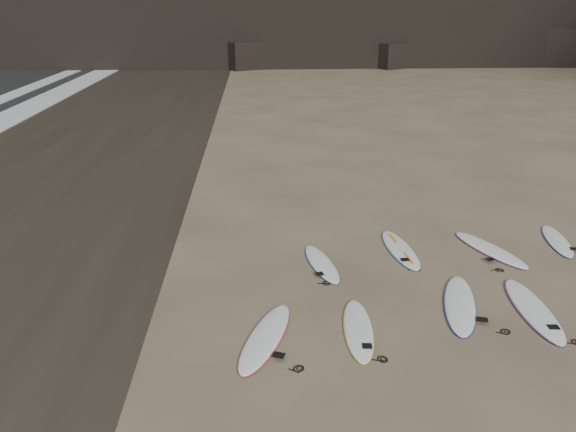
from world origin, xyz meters
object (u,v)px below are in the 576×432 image
surfboard_0 (265,337)px  surfboard_1 (358,329)px  surfboard_3 (533,309)px  surfboard_7 (490,249)px  surfboard_6 (400,249)px  surfboard_5 (322,263)px  surfboard_8 (557,241)px  surfboard_2 (460,304)px

surfboard_0 → surfboard_1: bearing=25.1°
surfboard_3 → surfboard_7: 3.07m
surfboard_0 → surfboard_3: (5.71, 0.72, 0.00)m
surfboard_1 → surfboard_6: size_ratio=0.92×
surfboard_5 → surfboard_8: same height
surfboard_0 → surfboard_6: 5.34m
surfboard_3 → surfboard_7: surfboard_3 is taller
surfboard_3 → surfboard_8: size_ratio=1.22×
surfboard_5 → surfboard_8: (6.59, 1.04, -0.00)m
surfboard_3 → surfboard_5: bearing=153.0°
surfboard_0 → surfboard_2: size_ratio=0.96×
surfboard_0 → surfboard_6: (3.63, 3.91, -0.00)m
surfboard_3 → surfboard_6: bearing=126.3°
surfboard_2 → surfboard_6: (-0.59, 2.88, -0.00)m
surfboard_5 → surfboard_7: bearing=-3.9°
surfboard_1 → surfboard_8: bearing=38.0°
surfboard_5 → surfboard_6: (2.17, 0.72, 0.01)m
surfboard_5 → surfboard_6: bearing=7.2°
surfboard_5 → surfboard_0: bearing=-126.0°
surfboard_3 → surfboard_1: bearing=-168.9°
surfboard_6 → surfboard_7: surfboard_7 is taller
surfboard_0 → surfboard_3: 5.75m
surfboard_1 → surfboard_2: size_ratio=0.87×
surfboard_1 → surfboard_7: 5.47m
surfboard_2 → surfboard_8: 4.99m
surfboard_1 → surfboard_8: size_ratio=1.04×
surfboard_2 → surfboard_3: surfboard_3 is taller
surfboard_1 → surfboard_3: 3.89m
surfboard_5 → surfboard_6: size_ratio=0.89×
surfboard_0 → surfboard_5: surfboard_0 is taller
surfboard_3 → surfboard_0: bearing=-169.6°
surfboard_7 → surfboard_8: size_ratio=1.16×
surfboard_1 → surfboard_2: (2.37, 0.85, 0.01)m
surfboard_2 → surfboard_7: (1.77, 2.74, -0.00)m
surfboard_0 → surfboard_5: 3.51m
surfboard_2 → surfboard_6: size_ratio=1.05×
surfboard_1 → surfboard_2: surfboard_2 is taller
surfboard_2 → surfboard_3: (1.48, -0.31, 0.00)m
surfboard_7 → surfboard_8: 2.11m
surfboard_0 → surfboard_6: same height
surfboard_3 → surfboard_5: (-4.24, 2.47, -0.01)m
surfboard_5 → surfboard_1: bearing=-93.8°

